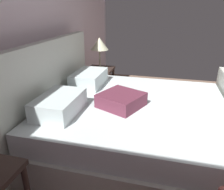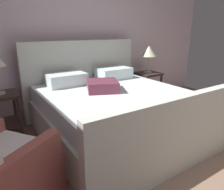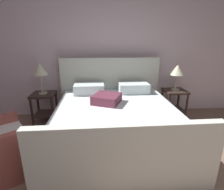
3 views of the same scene
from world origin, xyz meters
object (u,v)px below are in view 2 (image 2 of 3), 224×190
object	(u,v)px
bed	(114,109)
nightstand_right	(147,82)
nightstand_left	(1,108)
table_lamp_right	(149,52)

from	to	relation	value
bed	nightstand_right	bearing A→B (deg)	30.59
nightstand_right	nightstand_left	world-z (taller)	same
bed	nightstand_left	size ratio (longest dim) A/B	3.61
nightstand_right	bed	bearing A→B (deg)	-149.41
bed	nightstand_left	xyz separation A→B (m)	(-1.32, 0.77, 0.05)
bed	table_lamp_right	bearing A→B (deg)	30.59
bed	nightstand_right	size ratio (longest dim) A/B	3.61
nightstand_right	nightstand_left	xyz separation A→B (m)	(-2.65, -0.01, 0.00)
bed	nightstand_left	distance (m)	1.53
nightstand_right	table_lamp_right	size ratio (longest dim) A/B	1.15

